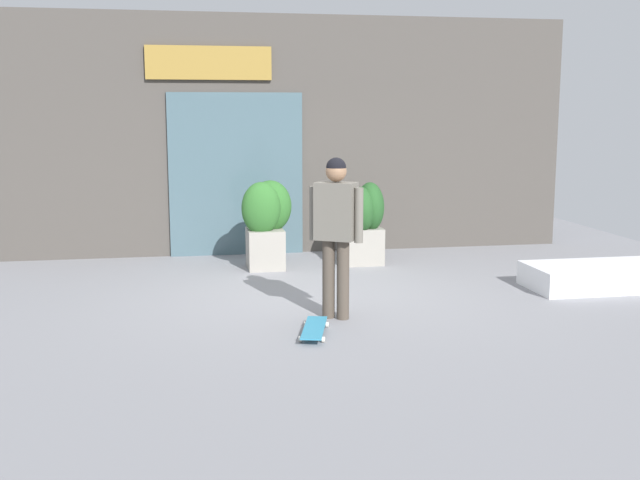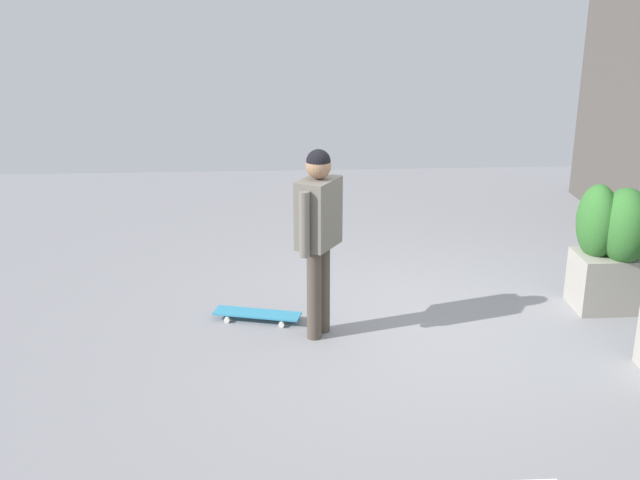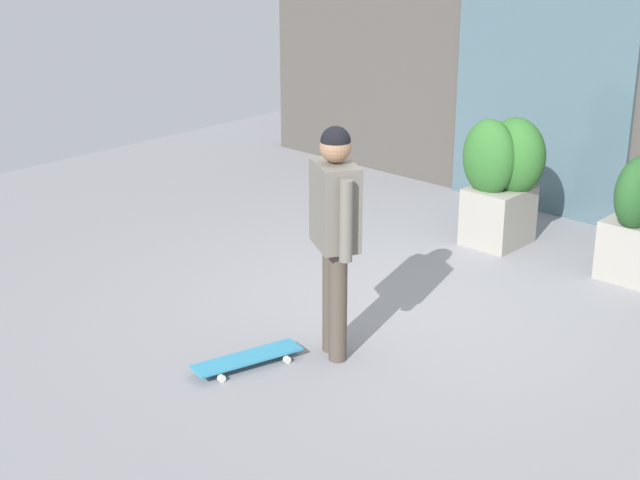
# 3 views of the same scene
# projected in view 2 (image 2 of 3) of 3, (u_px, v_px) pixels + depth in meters

# --- Properties ---
(ground_plane) EXTENTS (12.00, 12.00, 0.00)m
(ground_plane) POSITION_uv_depth(u_px,v_px,m) (427.00, 330.00, 7.16)
(ground_plane) COLOR gray
(skateboarder) EXTENTS (0.51, 0.43, 1.69)m
(skateboarder) POSITION_uv_depth(u_px,v_px,m) (318.00, 225.00, 6.75)
(skateboarder) COLOR #4C4238
(skateboarder) RESTS_ON ground_plane
(skateboard) EXTENTS (0.40, 0.84, 0.08)m
(skateboard) POSITION_uv_depth(u_px,v_px,m) (257.00, 314.00, 7.35)
(skateboard) COLOR teal
(skateboard) RESTS_ON ground_plane
(planter_box_left) EXTENTS (0.71, 0.67, 1.21)m
(planter_box_left) POSITION_uv_depth(u_px,v_px,m) (614.00, 239.00, 7.40)
(planter_box_left) COLOR gray
(planter_box_left) RESTS_ON ground_plane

